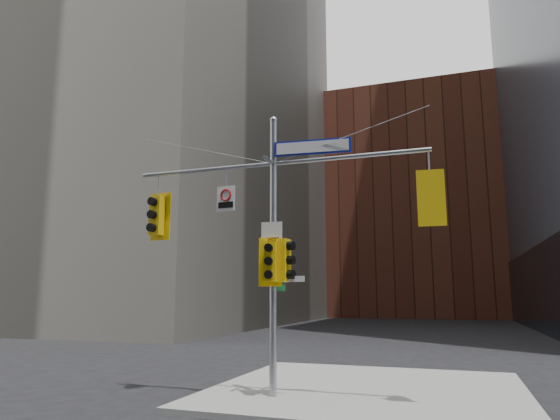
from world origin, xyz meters
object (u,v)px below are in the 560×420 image
Objects in this scene: signal_assembly at (273,223)px; traffic_light_pole_side at (285,260)px; regulatory_sign_arm at (226,198)px; traffic_light_west_arm at (157,216)px; street_sign_blade at (312,147)px; traffic_light_pole_front at (269,262)px; traffic_light_east_arm at (431,199)px.

traffic_light_pole_side is (0.33, 0.00, -0.96)m from signal_assembly.
regulatory_sign_arm is (-1.35, -0.02, 0.75)m from signal_assembly.
regulatory_sign_arm is (2.16, -0.03, 0.37)m from traffic_light_west_arm.
traffic_light_west_arm is at bearing 174.07° from street_sign_blade.
street_sign_blade reaches higher than traffic_light_pole_front.
street_sign_blade is 2.69m from regulatory_sign_arm.
traffic_light_west_arm is 1.12× the size of traffic_light_pole_front.
signal_assembly reaches higher than traffic_light_east_arm.
traffic_light_east_arm is 3.25m from street_sign_blade.
traffic_light_pole_front is 2.23m from regulatory_sign_arm.
signal_assembly is at bearing 174.39° from street_sign_blade.
traffic_light_west_arm reaches higher than traffic_light_east_arm.
traffic_light_west_arm is 4.83m from street_sign_blade.
traffic_light_east_arm is at bearing 0.01° from signal_assembly.
traffic_light_pole_front is at bearing -90.28° from signal_assembly.
regulatory_sign_arm is at bearing -5.18° from traffic_light_east_arm.
signal_assembly is 3.94m from traffic_light_east_arm.
regulatory_sign_arm is at bearing 174.76° from street_sign_blade.
regulatory_sign_arm reaches higher than traffic_light_west_arm.
traffic_light_pole_front is (-0.00, -0.27, -1.01)m from signal_assembly.
traffic_light_pole_front is 3.14m from street_sign_blade.
street_sign_blade is (4.57, -0.01, 1.55)m from traffic_light_west_arm.
traffic_light_pole_side is 2.99m from street_sign_blade.
signal_assembly is at bearing -5.40° from traffic_light_east_arm.
traffic_light_pole_front is 0.61× the size of street_sign_blade.
traffic_light_west_arm is at bearing 162.49° from traffic_light_pole_front.
signal_assembly is 1.55m from regulatory_sign_arm.
traffic_light_west_arm is 7.43m from traffic_light_east_arm.
street_sign_blade is at bearing 4.79° from traffic_light_west_arm.
traffic_light_pole_side is at bearing 26.40° from traffic_light_pole_front.
traffic_light_pole_front reaches higher than traffic_light_pole_side.
signal_assembly reaches higher than traffic_light_west_arm.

